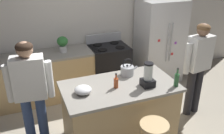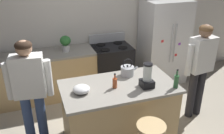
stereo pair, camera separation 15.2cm
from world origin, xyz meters
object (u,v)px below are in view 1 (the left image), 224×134
potted_plant (63,43)px  bottle_cooking_sauce (116,83)px  mixing_bowl (83,90)px  refrigerator (159,41)px  person_by_island_left (31,89)px  bottle_olive_oil (177,80)px  kitchen_island (119,112)px  person_by_sink_right (198,62)px  stove_range (109,67)px  blender_appliance (148,76)px  tea_kettle (127,70)px

potted_plant → bottle_cooking_sauce: 1.65m
potted_plant → mixing_bowl: (-0.05, -1.57, -0.12)m
refrigerator → bottle_cooking_sauce: 2.25m
person_by_island_left → bottle_olive_oil: person_by_island_left is taller
kitchen_island → person_by_island_left: bearing=171.8°
refrigerator → person_by_sink_right: 1.38m
stove_range → potted_plant: bearing=178.4°
bottle_cooking_sauce → mixing_bowl: (-0.46, 0.02, -0.03)m
blender_appliance → mixing_bowl: blender_appliance is taller
mixing_bowl → stove_range: bearing=58.7°
stove_range → bottle_olive_oil: size_ratio=3.94×
person_by_sink_right → bottle_olive_oil: (-0.72, -0.44, 0.03)m
person_by_sink_right → person_by_island_left: bearing=179.1°
person_by_island_left → tea_kettle: person_by_island_left is taller
kitchen_island → potted_plant: (-0.49, 1.55, 0.62)m
tea_kettle → person_by_island_left: bearing=-176.6°
blender_appliance → person_by_island_left: bearing=167.9°
person_by_sink_right → tea_kettle: bearing=174.1°
blender_appliance → mixing_bowl: 0.90m
bottle_olive_oil → mixing_bowl: 1.28m
refrigerator → person_by_island_left: refrigerator is taller
stove_range → mixing_bowl: 1.88m
bottle_cooking_sauce → stove_range: bearing=72.9°
bottle_cooking_sauce → tea_kettle: tea_kettle is taller
mixing_bowl → tea_kettle: bearing=19.9°
refrigerator → person_by_sink_right: refrigerator is taller
bottle_olive_oil → mixing_bowl: (-1.25, 0.28, -0.05)m
mixing_bowl → tea_kettle: size_ratio=0.83×
person_by_sink_right → bottle_olive_oil: bearing=-148.9°
person_by_island_left → person_by_sink_right: bearing=-0.9°
refrigerator → bottle_cooking_sauce: size_ratio=8.13×
blender_appliance → tea_kettle: (-0.12, 0.41, -0.07)m
blender_appliance → bottle_cooking_sauce: size_ratio=1.62×
refrigerator → mixing_bowl: bearing=-143.9°
person_by_island_left → bottle_olive_oil: 1.95m
potted_plant → kitchen_island: bearing=-72.6°
bottle_olive_oil → tea_kettle: size_ratio=1.00×
refrigerator → blender_appliance: 2.06m
kitchen_island → potted_plant: 1.74m
bottle_cooking_sauce → tea_kettle: size_ratio=0.78×
stove_range → bottle_cooking_sauce: bearing=-107.1°
stove_range → tea_kettle: bearing=-97.9°
kitchen_island → tea_kettle: tea_kettle is taller
refrigerator → stove_range: refrigerator is taller
person_by_sink_right → tea_kettle: size_ratio=5.88×
kitchen_island → mixing_bowl: bearing=-177.6°
potted_plant → blender_appliance: (0.84, -1.71, -0.03)m
kitchen_island → person_by_sink_right: bearing=5.2°
blender_appliance → tea_kettle: size_ratio=1.27×
stove_range → person_by_island_left: 2.15m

